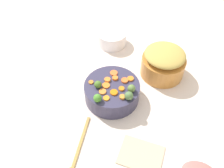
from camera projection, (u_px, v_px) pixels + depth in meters
tabletop at (110, 91)px, 1.31m from camera, size 2.40×2.40×0.02m
serving_bowl_carrots at (112, 92)px, 1.23m from camera, size 0.28×0.28×0.10m
metal_pot at (163, 66)px, 1.35m from camera, size 0.24×0.24×0.11m
stuffing_mound at (165, 55)px, 1.28m from camera, size 0.22×0.22×0.06m
carrot_slice_0 at (114, 92)px, 1.16m from camera, size 0.05×0.05×0.01m
carrot_slice_1 at (130, 79)px, 1.22m from camera, size 0.03×0.03×0.01m
carrot_slice_2 at (115, 78)px, 1.22m from camera, size 0.04×0.04×0.01m
carrot_slice_3 at (91, 82)px, 1.20m from camera, size 0.03×0.03×0.01m
carrot_slice_4 at (106, 85)px, 1.19m from camera, size 0.05×0.05×0.01m
carrot_slice_5 at (107, 80)px, 1.21m from camera, size 0.04×0.04×0.01m
carrot_slice_6 at (106, 98)px, 1.13m from camera, size 0.04×0.04×0.01m
carrot_slice_7 at (125, 80)px, 1.21m from camera, size 0.04×0.04×0.01m
carrot_slice_8 at (122, 89)px, 1.17m from camera, size 0.04×0.04×0.01m
carrot_slice_9 at (103, 92)px, 1.16m from camera, size 0.05×0.05×0.01m
carrot_slice_10 at (114, 73)px, 1.25m from camera, size 0.05×0.05×0.01m
carrot_slice_11 at (122, 97)px, 1.14m from camera, size 0.04×0.04×0.01m
brussels_sprout_0 at (98, 84)px, 1.17m from camera, size 0.04×0.04×0.04m
brussels_sprout_1 at (98, 98)px, 1.11m from camera, size 0.04×0.04×0.04m
brussels_sprout_2 at (129, 96)px, 1.12m from camera, size 0.04×0.04×0.04m
brussels_sprout_3 at (131, 88)px, 1.15m from camera, size 0.04×0.04×0.04m
wooden_spoon at (75, 160)px, 1.03m from camera, size 0.09×0.33×0.01m
casserole_dish at (112, 38)px, 1.54m from camera, size 0.19×0.19×0.09m
dish_towel at (141, 155)px, 1.05m from camera, size 0.23×0.20×0.01m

